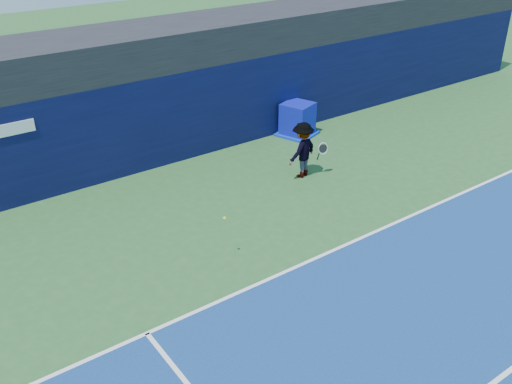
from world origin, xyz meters
The scene contains 8 objects.
ground centered at (0.00, 0.00, 0.00)m, with size 80.00×80.00×0.00m, color #2A5B28.
baseline centered at (0.00, 3.00, 0.01)m, with size 24.00×0.10×0.01m, color white.
service_line centered at (0.00, -2.00, 0.01)m, with size 24.00×0.10×0.01m, color white.
stadium_band centered at (0.00, 11.50, 3.60)m, with size 36.00×3.00×1.20m, color black.
back_wall_assembly centered at (0.00, 10.50, 1.50)m, with size 36.00×1.03×3.00m.
equipment_cart centered at (4.38, 9.51, 0.56)m, with size 1.62×1.62×1.22m.
tennis_player centered at (2.31, 6.76, 0.90)m, with size 1.40×0.93×1.80m.
tennis_ball centered at (-2.16, 4.36, 1.14)m, with size 0.07×0.07×0.07m.
Camera 1 is at (-8.44, -5.62, 8.15)m, focal length 40.00 mm.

